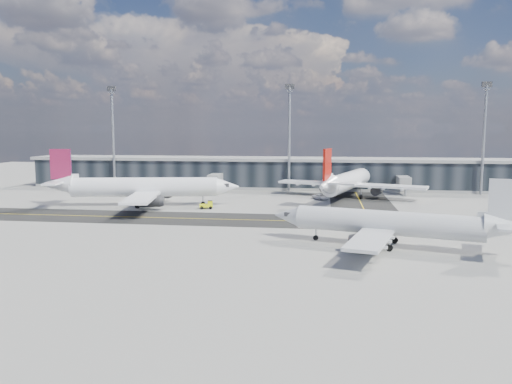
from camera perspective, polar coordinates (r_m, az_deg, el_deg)
ground at (r=89.51m, az=1.64°, el=-3.75°), size 300.00×300.00×0.00m
taxiway_lanes at (r=99.73m, az=4.53°, el=-2.62°), size 180.00×63.00×0.03m
terminal_concourse at (r=143.19m, az=4.00°, el=2.04°), size 152.00×19.80×8.80m
floodlight_masts at (r=135.69m, az=3.83°, el=6.63°), size 102.50×0.70×28.90m
airliner_af at (r=112.94m, az=-12.92°, el=0.52°), size 42.69×36.58×12.67m
airliner_redtail at (r=124.71m, az=10.53°, el=1.24°), size 36.67×42.52×12.87m
airliner_near at (r=74.69m, az=15.11°, el=-3.50°), size 34.97×30.10×10.51m
baggage_tug at (r=107.18m, az=-5.57°, el=-1.46°), size 3.06×1.99×1.78m
service_van at (r=121.60m, az=7.36°, el=-0.56°), size 4.60×5.13×1.32m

